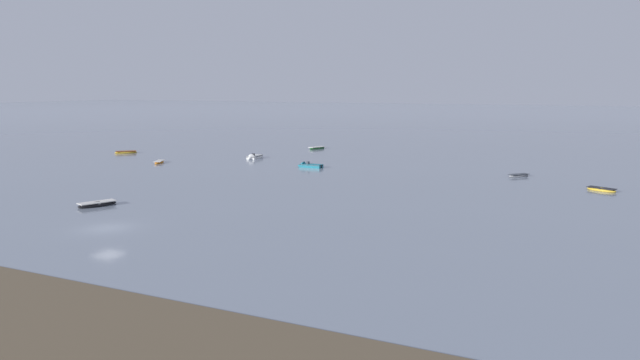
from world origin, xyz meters
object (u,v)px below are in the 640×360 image
rowboat_moored_6 (519,176)px  rowboat_moored_7 (602,190)px  rowboat_moored_5 (97,204)px  rowboat_moored_8 (126,152)px  rowboat_moored_0 (317,148)px  motorboat_moored_0 (253,158)px  rowboat_moored_2 (159,162)px  motorboat_moored_1 (308,166)px

rowboat_moored_6 → rowboat_moored_7: size_ratio=0.87×
rowboat_moored_5 → rowboat_moored_8: 52.85m
rowboat_moored_0 → rowboat_moored_7: bearing=80.5°
rowboat_moored_5 → rowboat_moored_7: bearing=146.5°
motorboat_moored_0 → rowboat_moored_7: (56.30, -9.07, -0.05)m
rowboat_moored_2 → motorboat_moored_0: 16.24m
motorboat_moored_1 → rowboat_moored_7: bearing=175.5°
rowboat_moored_0 → rowboat_moored_5: size_ratio=0.97×
rowboat_moored_0 → rowboat_moored_6: (42.71, -21.50, -0.03)m
rowboat_moored_0 → rowboat_moored_2: 34.86m
motorboat_moored_1 → motorboat_moored_0: bearing=-22.1°
rowboat_moored_2 → rowboat_moored_7: bearing=-112.7°
rowboat_moored_0 → motorboat_moored_1: (11.01, -25.80, 0.03)m
rowboat_moored_6 → rowboat_moored_7: (10.84, -7.74, 0.01)m
motorboat_moored_0 → rowboat_moored_6: motorboat_moored_0 is taller
rowboat_moored_0 → motorboat_moored_0: motorboat_moored_0 is taller
rowboat_moored_2 → rowboat_moored_8: rowboat_moored_8 is taller
rowboat_moored_8 → motorboat_moored_1: bearing=130.8°
rowboat_moored_2 → rowboat_moored_7: (67.45, 2.73, 0.01)m
rowboat_moored_7 → motorboat_moored_1: (-42.54, 3.44, 0.05)m
rowboat_moored_2 → rowboat_moored_6: bearing=-104.5°
rowboat_moored_7 → motorboat_moored_1: 42.68m
rowboat_moored_2 → rowboat_moored_0: bearing=-48.5°
rowboat_moored_2 → motorboat_moored_1: size_ratio=0.84×
rowboat_moored_6 → rowboat_moored_8: 72.37m
motorboat_moored_1 → rowboat_moored_5: bearing=80.8°
rowboat_moored_7 → rowboat_moored_8: size_ratio=0.96×
rowboat_moored_0 → rowboat_moored_5: bearing=23.5°
rowboat_moored_0 → rowboat_moored_2: bearing=-4.4°
rowboat_moored_0 → rowboat_moored_8: size_ratio=1.10×
motorboat_moored_0 → rowboat_moored_6: 45.48m
rowboat_moored_2 → motorboat_moored_1: motorboat_moored_1 is taller
rowboat_moored_0 → rowboat_moored_5: 63.57m
rowboat_moored_2 → rowboat_moored_7: rowboat_moored_7 is taller
rowboat_moored_6 → motorboat_moored_1: bearing=-41.9°
rowboat_moored_0 → rowboat_moored_7: (53.55, -29.24, -0.02)m
rowboat_moored_8 → motorboat_moored_0: bearing=141.0°
motorboat_moored_0 → rowboat_moored_7: bearing=74.1°
rowboat_moored_8 → rowboat_moored_0: bearing=172.5°
rowboat_moored_2 → motorboat_moored_1: (24.91, 6.17, 0.05)m
motorboat_moored_0 → rowboat_moored_7: size_ratio=1.19×
motorboat_moored_0 → rowboat_moored_7: 57.03m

